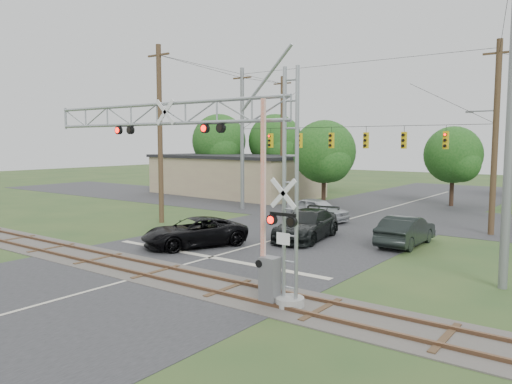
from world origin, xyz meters
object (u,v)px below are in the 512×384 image
Objects in this scene: traffic_signal_span at (360,139)px; sedan_silver at (317,210)px; car_dark at (307,225)px; commercial_building at (234,175)px; pickup_black at (194,232)px; crossing_gantry at (202,156)px; streetlight at (491,157)px.

traffic_signal_span is 5.72m from sedan_silver.
car_dark is 1.22× the size of sedan_silver.
commercial_building is at bearing 66.60° from sedan_silver.
traffic_signal_span is at bearing 100.40° from pickup_black.
crossing_gantry is 1.67× the size of streetlight.
crossing_gantry is at bearing -47.94° from commercial_building.
commercial_building is at bearing 127.24° from crossing_gantry.
car_dark is 0.31× the size of commercial_building.
commercial_building is at bearing 177.36° from streetlight.
traffic_signal_span is at bearing -20.19° from commercial_building.
streetlight is at bearing 2.19° from commercial_building.
crossing_gantry is at bearing -83.25° from traffic_signal_span.
streetlight reaches higher than sedan_silver.
pickup_black is 11.51m from sedan_silver.
streetlight reaches higher than car_dark.
traffic_signal_span is (-2.17, 18.36, 0.71)m from crossing_gantry.
traffic_signal_span is 1.04× the size of commercial_building.
traffic_signal_span reaches higher than streetlight.
crossing_gantry is 2.30× the size of car_dark.
sedan_silver is 0.25× the size of commercial_building.
pickup_black is 26.28m from commercial_building.
streetlight reaches higher than pickup_black.
sedan_silver reaches higher than pickup_black.
car_dark is 16.92m from streetlight.
car_dark reaches higher than pickup_black.
streetlight is (6.47, 15.20, 3.63)m from car_dark.
crossing_gantry is 2.81× the size of sedan_silver.
traffic_signal_span is at bearing 84.37° from car_dark.
crossing_gantry is at bearing -18.89° from pickup_black.
car_dark is at bearing -146.11° from sedan_silver.
pickup_black is at bearing 136.30° from crossing_gantry.
traffic_signal_span is 14.39m from pickup_black.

